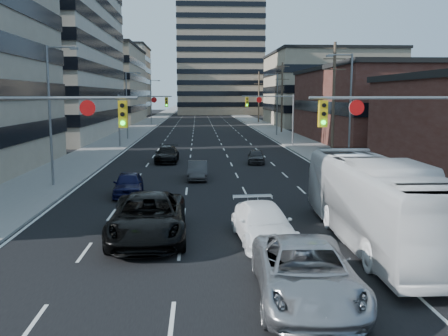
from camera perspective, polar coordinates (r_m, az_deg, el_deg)
name	(u,v)px	position (r m, az deg, el deg)	size (l,w,h in m)	color
ground	(240,320)	(13.84, 1.82, -16.94)	(400.00, 400.00, 0.00)	black
road_surface	(201,116)	(142.60, -2.61, 5.92)	(18.00, 300.00, 0.02)	black
sidewalk_left	(161,116)	(142.98, -7.25, 5.89)	(5.00, 300.00, 0.15)	slate
sidewalk_right	(242,116)	(143.15, 2.02, 5.96)	(5.00, 300.00, 0.15)	slate
office_left_mid	(10,36)	(77.40, -23.27, 13.64)	(26.00, 34.00, 28.00)	#ADA089
office_left_far	(93,86)	(114.81, -14.74, 9.07)	(20.00, 30.00, 16.00)	gray
storefront_right_mid	(395,107)	(67.34, 18.97, 6.66)	(20.00, 30.00, 9.00)	#472119
office_right_far	(327,90)	(103.81, 11.66, 8.73)	(22.00, 28.00, 14.00)	gray
apartment_tower	(219,22)	(164.26, -0.55, 16.38)	(26.00, 26.00, 58.00)	gray
bg_block_left	(107,82)	(154.89, -13.23, 9.59)	(24.00, 24.00, 20.00)	#ADA089
bg_block_right	(313,95)	(146.27, 10.14, 8.20)	(22.00, 22.00, 12.00)	gray
signal_near_left	(40,135)	(21.50, -20.30, 3.58)	(6.59, 0.33, 6.00)	slate
signal_near_right	(401,133)	(22.24, 19.60, 3.76)	(6.59, 0.33, 6.00)	slate
signal_far_left	(139,110)	(57.87, -9.64, 6.59)	(6.09, 0.33, 6.00)	slate
signal_far_right	(273,109)	(58.16, 5.68, 6.68)	(6.09, 0.33, 6.00)	slate
utility_pole_block	(334,97)	(50.26, 12.41, 7.96)	(2.20, 0.28, 11.00)	#4C3D2D
utility_pole_midblock	(282,96)	(79.59, 6.64, 8.15)	(2.20, 0.28, 11.00)	#4C3D2D
utility_pole_distant	(259,96)	(109.29, 3.99, 8.21)	(2.20, 0.28, 11.00)	#4C3D2D
streetlight_left_near	(52,109)	(33.78, -19.06, 6.41)	(2.03, 0.22, 9.00)	slate
streetlight_left_mid	(128,102)	(68.11, -10.94, 7.43)	(2.03, 0.22, 9.00)	slate
streetlight_left_far	(152,100)	(102.90, -8.27, 7.74)	(2.03, 0.22, 9.00)	slate
streetlight_right_near	(348,107)	(39.19, 14.02, 6.81)	(2.03, 0.22, 9.00)	slate
streetlight_right_far	(276,101)	(73.38, 5.98, 7.59)	(2.03, 0.22, 9.00)	slate
black_pickup	(148,218)	(20.85, -8.67, -5.62)	(3.06, 6.63, 1.84)	black
white_van	(263,224)	(20.40, 4.50, -6.35)	(2.11, 5.19, 1.51)	white
silver_suv	(306,272)	(14.85, 9.33, -11.70)	(2.82, 6.12, 1.70)	#A0A0A4
transit_bus	(377,202)	(20.69, 17.09, -3.72)	(2.90, 12.38, 3.45)	silver
sedan_blue	(128,184)	(30.06, -10.86, -1.80)	(1.67, 4.15, 1.42)	black
sedan_grey_center	(198,170)	(35.38, -3.03, -0.27)	(1.36, 3.89, 1.28)	#2F2F31
sedan_black_far	(167,154)	(44.58, -6.51, 1.55)	(1.98, 4.88, 1.42)	black
sedan_grey_right	(256,156)	(43.72, 3.68, 1.33)	(1.44, 3.59, 1.22)	#2B2B2D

